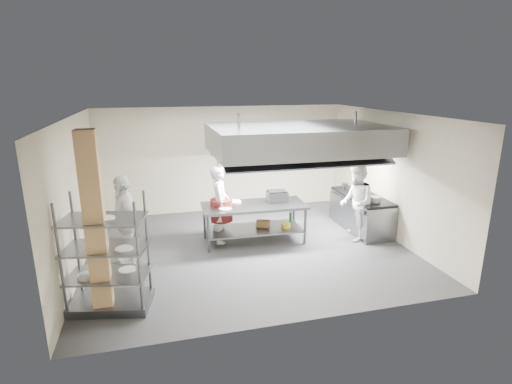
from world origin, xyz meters
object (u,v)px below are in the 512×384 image
object	(u,v)px
chef_line	(356,202)
stockpot	(361,193)
pass_rack	(106,254)
cooking_range	(361,213)
griddle	(277,196)
island	(254,223)
chef_plating	(125,221)
chef_head	(220,204)

from	to	relation	value
chef_line	stockpot	world-z (taller)	chef_line
pass_rack	cooking_range	world-z (taller)	pass_rack
chef_line	cooking_range	bearing A→B (deg)	158.41
pass_rack	griddle	distance (m)	4.31
cooking_range	pass_rack	bearing A→B (deg)	-158.75
island	chef_line	bearing A→B (deg)	-9.66
island	chef_line	distance (m)	2.46
chef_plating	griddle	distance (m)	3.50
island	chef_head	bearing A→B (deg)	167.23
chef_plating	island	bearing A→B (deg)	83.59
chef_plating	griddle	world-z (taller)	chef_plating
cooking_range	chef_head	xyz separation A→B (m)	(-3.61, 0.09, 0.50)
chef_plating	stockpot	xyz separation A→B (m)	(5.58, 0.50, 0.05)
island	chef_plating	size ratio (longest dim) A/B	1.26
pass_rack	chef_head	size ratio (longest dim) A/B	1.05
island	griddle	bearing A→B (deg)	13.59
pass_rack	island	bearing A→B (deg)	47.47
cooking_range	stockpot	distance (m)	0.60
stockpot	pass_rack	bearing A→B (deg)	-159.55
chef_plating	pass_rack	bearing A→B (deg)	-23.94
island	griddle	distance (m)	0.84
chef_head	chef_plating	distance (m)	2.19
chef_head	chef_plating	bearing A→B (deg)	118.80
cooking_range	chef_line	size ratio (longest dim) A/B	1.09
cooking_range	chef_head	bearing A→B (deg)	178.50
stockpot	chef_head	bearing A→B (deg)	176.31
island	chef_plating	world-z (taller)	chef_plating
chef_line	griddle	xyz separation A→B (m)	(-1.76, 0.60, 0.11)
pass_rack	chef_line	distance (m)	5.66
cooking_range	stockpot	world-z (taller)	stockpot
chef_head	chef_line	xyz separation A→B (m)	(3.13, -0.67, -0.00)
island	cooking_range	world-z (taller)	island
chef_plating	cooking_range	bearing A→B (deg)	79.34
pass_rack	cooking_range	xyz separation A→B (m)	(5.88, 2.29, -0.55)
pass_rack	chef_plating	world-z (taller)	pass_rack
griddle	chef_head	bearing A→B (deg)	-179.07
cooking_range	griddle	bearing A→B (deg)	179.37
island	pass_rack	size ratio (longest dim) A/B	1.24
chef_plating	griddle	size ratio (longest dim) A/B	3.99
pass_rack	stockpot	xyz separation A→B (m)	(5.78, 2.15, 0.03)
griddle	stockpot	xyz separation A→B (m)	(2.14, -0.16, -0.03)
griddle	stockpot	distance (m)	2.14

